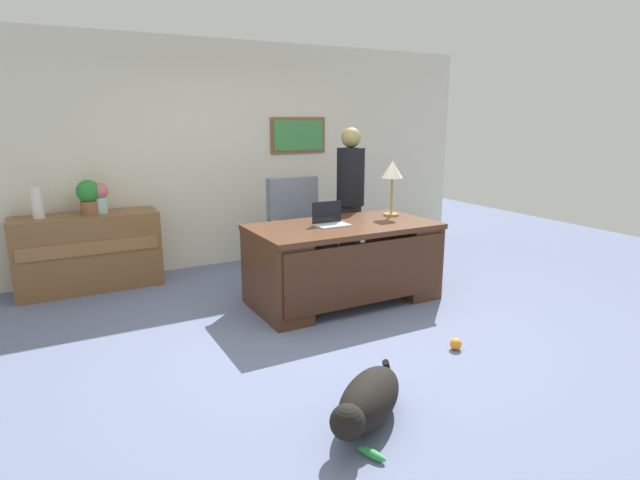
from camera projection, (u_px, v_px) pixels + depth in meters
name	position (u px, v px, depth m)	size (l,w,h in m)	color
ground_plane	(328.00, 333.00, 4.41)	(12.00, 12.00, 0.00)	slate
back_wall	(225.00, 155.00, 6.31)	(7.00, 0.16, 2.70)	beige
desk	(345.00, 260.00, 5.08)	(1.82, 0.95, 0.79)	#4C2B19
credenza	(89.00, 252.00, 5.46)	(1.44, 0.50, 0.81)	brown
armchair	(299.00, 235.00, 5.82)	(0.60, 0.59, 1.14)	slate
person_standing	(350.00, 200.00, 5.94)	(0.32, 0.32, 1.69)	#262323
dog_lying	(367.00, 401.00, 3.07)	(0.74, 0.64, 0.30)	black
laptop	(330.00, 219.00, 4.96)	(0.32, 0.22, 0.22)	#B2B5BA
desk_lamp	(392.00, 173.00, 5.35)	(0.22, 0.22, 0.58)	#9E8447
vase_with_flowers	(100.00, 196.00, 5.40)	(0.17, 0.17, 0.32)	#A2CABB
vase_empty	(37.00, 203.00, 5.14)	(0.11, 0.11, 0.32)	silver
potted_plant	(89.00, 195.00, 5.35)	(0.24, 0.24, 0.36)	brown
dog_toy_ball	(456.00, 344.00, 4.09)	(0.09, 0.09, 0.09)	orange
dog_toy_bone	(372.00, 454.00, 2.79)	(0.18, 0.05, 0.05)	green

